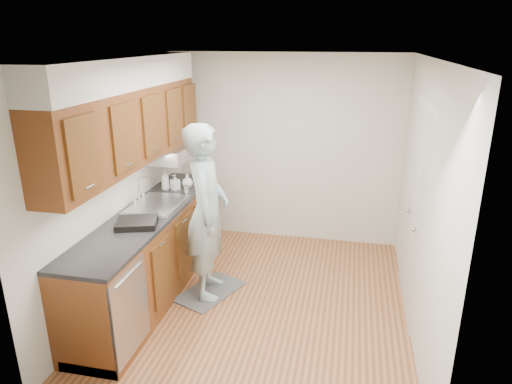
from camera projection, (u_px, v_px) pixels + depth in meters
floor at (261, 302)px, 4.85m from camera, size 3.50×3.50×0.00m
ceiling at (261, 58)px, 4.05m from camera, size 3.50×3.50×0.00m
wall_left at (120, 181)px, 4.75m from camera, size 0.02×3.50×2.50m
wall_right at (422, 202)px, 4.16m from camera, size 0.02×3.50×2.50m
wall_back at (287, 150)px, 6.07m from camera, size 3.00×0.02×2.50m
counter at (152, 250)px, 4.93m from camera, size 0.64×2.80×1.30m
upper_cabinets at (131, 114)px, 4.53m from camera, size 0.47×2.80×1.21m
closet_door at (414, 213)px, 4.51m from camera, size 0.02×1.22×2.05m
floor_mat at (210, 291)px, 5.04m from camera, size 0.72×0.89×0.01m
person at (207, 201)px, 4.70m from camera, size 0.64×0.83×2.12m
soap_bottle_a at (165, 180)px, 5.42m from camera, size 0.12×0.12×0.25m
soap_bottle_b at (175, 182)px, 5.43m from camera, size 0.12×0.12×0.19m
soap_bottle_c at (187, 181)px, 5.51m from camera, size 0.17×0.17×0.17m
steel_can at (187, 190)px, 5.28m from camera, size 0.07×0.07×0.11m
dish_rack at (137, 223)px, 4.41m from camera, size 0.46×0.42×0.06m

